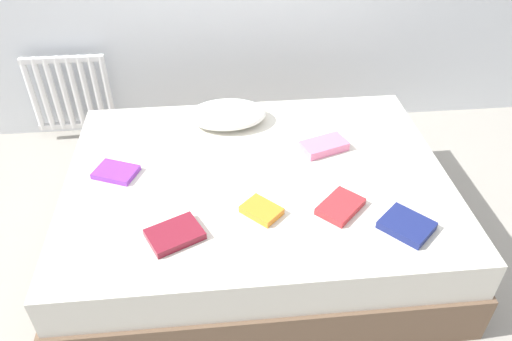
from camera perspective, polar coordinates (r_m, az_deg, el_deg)
name	(u,v)px	position (r m, az deg, el deg)	size (l,w,h in m)	color
ground_plane	(257,241)	(2.87, 0.10, -8.20)	(8.00, 8.00, 0.00)	#9E998E
bed	(257,209)	(2.69, 0.11, -4.56)	(2.00, 1.50, 0.50)	brown
radiator	(71,94)	(3.74, -20.85, 8.40)	(0.56, 0.04, 0.56)	white
pillow	(227,114)	(2.91, -3.38, 6.57)	(0.46, 0.32, 0.11)	white
textbook_red	(340,206)	(2.34, 9.83, -4.16)	(0.22, 0.15, 0.04)	red
textbook_orange	(261,210)	(2.29, 0.64, -4.67)	(0.17, 0.13, 0.03)	orange
textbook_pink	(324,146)	(2.71, 7.95, 2.87)	(0.25, 0.14, 0.05)	pink
textbook_maroon	(175,234)	(2.21, -9.47, -7.36)	(0.23, 0.17, 0.03)	maroon
textbook_navy	(407,225)	(2.32, 17.20, -6.13)	(0.21, 0.18, 0.04)	navy
textbook_purple	(116,172)	(2.62, -16.05, -0.17)	(0.21, 0.15, 0.03)	purple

